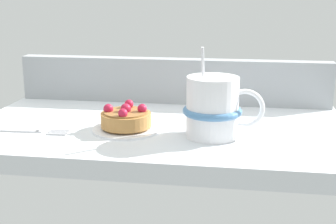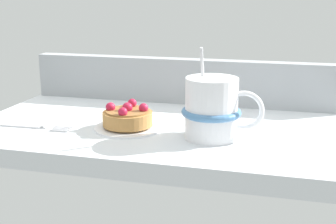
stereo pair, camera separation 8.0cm
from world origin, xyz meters
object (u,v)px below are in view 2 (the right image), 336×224
at_px(raspberry_tart, 128,117).
at_px(dessert_plate, 128,127).
at_px(coffee_mug, 213,109).
at_px(dessert_fork, 29,126).

bearing_deg(raspberry_tart, dessert_plate, 15.73).
relative_size(raspberry_tart, coffee_mug, 0.58).
bearing_deg(coffee_mug, dessert_plate, 175.25).
bearing_deg(dessert_fork, dessert_plate, 12.27).
xyz_separation_m(dessert_plate, raspberry_tart, (-0.00, -0.00, 0.02)).
height_order(raspberry_tart, dessert_fork, raspberry_tart).
distance_m(raspberry_tart, dessert_fork, 0.18).
xyz_separation_m(raspberry_tart, coffee_mug, (0.15, -0.01, 0.03)).
distance_m(coffee_mug, dessert_fork, 0.34).
bearing_deg(dessert_fork, raspberry_tart, 12.26).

